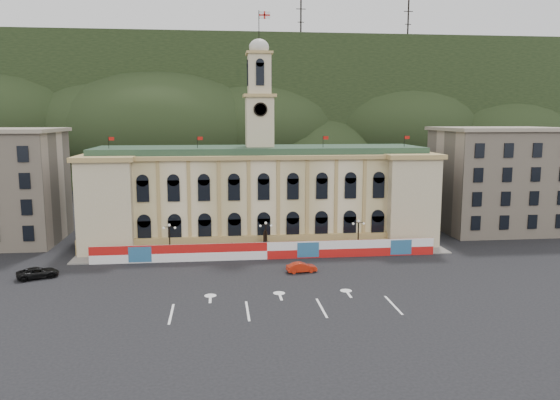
{
  "coord_description": "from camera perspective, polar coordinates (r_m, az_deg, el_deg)",
  "views": [
    {
      "loc": [
        -6.91,
        -61.57,
        20.42
      ],
      "look_at": [
        2.23,
        18.0,
        8.2
      ],
      "focal_mm": 35.0,
      "sensor_mm": 36.0,
      "label": 1
    }
  ],
  "objects": [
    {
      "name": "pavement",
      "position": [
        82.17,
        -1.53,
        -5.66
      ],
      "size": [
        56.0,
        5.5,
        0.16
      ],
      "primitive_type": "cube",
      "color": "slate",
      "rests_on": "ground"
    },
    {
      "name": "side_building_right",
      "position": [
        105.69,
        21.69,
        2.04
      ],
      "size": [
        21.0,
        17.0,
        18.6
      ],
      "color": "#C3AF97",
      "rests_on": "ground"
    },
    {
      "name": "black_suv",
      "position": [
        76.82,
        -23.98,
        -6.96
      ],
      "size": [
        6.12,
        6.82,
        1.41
      ],
      "primitive_type": "imported",
      "rotation": [
        0.0,
        0.0,
        1.99
      ],
      "color": "black",
      "rests_on": "ground"
    },
    {
      "name": "lane_markings",
      "position": [
        60.53,
        0.4,
        -11.03
      ],
      "size": [
        26.0,
        10.0,
        0.02
      ],
      "primitive_type": null,
      "color": "white",
      "rests_on": "ground"
    },
    {
      "name": "hill_ridge",
      "position": [
        183.69,
        -4.43,
        8.36
      ],
      "size": [
        230.0,
        80.0,
        64.0
      ],
      "color": "black",
      "rests_on": "ground"
    },
    {
      "name": "ground",
      "position": [
        65.23,
        -0.14,
        -9.57
      ],
      "size": [
        260.0,
        260.0,
        0.0
      ],
      "primitive_type": "plane",
      "color": "black",
      "rests_on": "ground"
    },
    {
      "name": "city_hall",
      "position": [
        90.34,
        -2.1,
        0.67
      ],
      "size": [
        56.2,
        17.6,
        37.1
      ],
      "color": "beige",
      "rests_on": "ground"
    },
    {
      "name": "lamp_right",
      "position": [
        83.13,
        8.18,
        -3.46
      ],
      "size": [
        1.96,
        0.44,
        5.15
      ],
      "color": "black",
      "rests_on": "ground"
    },
    {
      "name": "lamp_left",
      "position": [
        80.77,
        -11.46,
        -3.9
      ],
      "size": [
        1.96,
        0.44,
        5.15
      ],
      "color": "black",
      "rests_on": "ground"
    },
    {
      "name": "red_sedan",
      "position": [
        72.92,
        2.27,
        -7.05
      ],
      "size": [
        2.37,
        4.35,
        1.32
      ],
      "primitive_type": "imported",
      "rotation": [
        0.0,
        0.0,
        1.69
      ],
      "color": "#B8210D",
      "rests_on": "ground"
    },
    {
      "name": "lamp_center",
      "position": [
        80.75,
        -1.49,
        -3.73
      ],
      "size": [
        1.96,
        0.44,
        5.15
      ],
      "color": "black",
      "rests_on": "ground"
    },
    {
      "name": "hoarding_fence",
      "position": [
        79.3,
        -1.32,
        -5.31
      ],
      "size": [
        50.0,
        0.44,
        2.5
      ],
      "color": "red",
      "rests_on": "ground"
    },
    {
      "name": "statue",
      "position": [
        82.15,
        -1.55,
        -4.87
      ],
      "size": [
        1.4,
        1.4,
        3.72
      ],
      "color": "#595651",
      "rests_on": "ground"
    }
  ]
}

